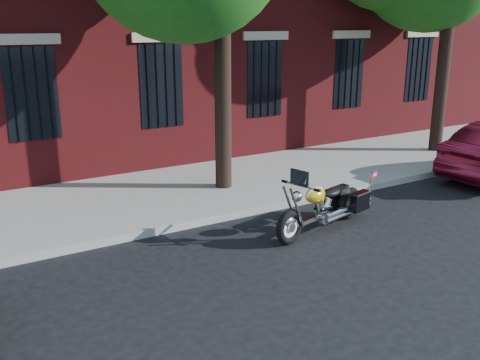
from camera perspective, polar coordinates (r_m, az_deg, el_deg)
ground at (r=9.50m, az=4.23°, el=-6.41°), size 120.00×120.00×0.00m
curb at (r=10.54m, az=-0.08°, el=-3.55°), size 40.00×0.16×0.15m
sidewalk at (r=12.11m, az=-4.65°, el=-0.93°), size 40.00×3.60×0.15m
motorcycle at (r=9.94m, az=9.18°, el=-2.85°), size 2.55×1.08×1.28m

